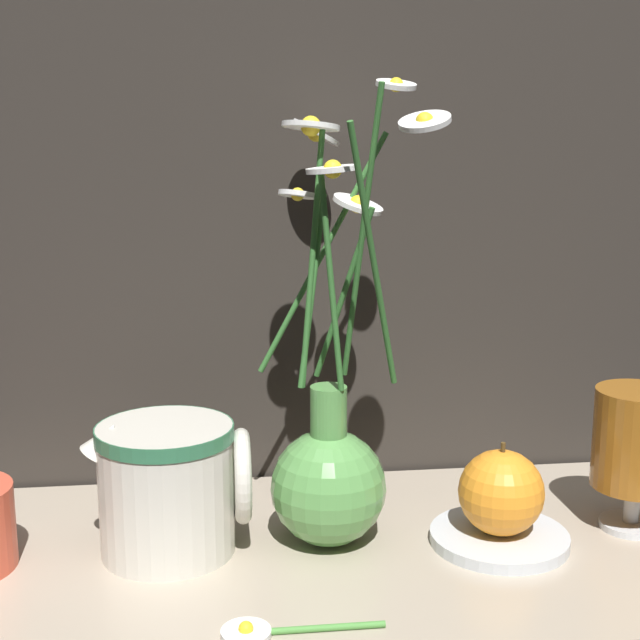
{
  "coord_description": "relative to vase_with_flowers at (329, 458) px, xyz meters",
  "views": [
    {
      "loc": [
        -0.08,
        -0.7,
        0.36
      ],
      "look_at": [
        0.0,
        0.0,
        0.21
      ],
      "focal_mm": 50.0,
      "sensor_mm": 36.0,
      "label": 1
    }
  ],
  "objects": [
    {
      "name": "ground_plane",
      "position": [
        -0.01,
        -0.01,
        -0.09
      ],
      "size": [
        6.0,
        6.0,
        0.0
      ],
      "primitive_type": "plane",
      "color": "black"
    },
    {
      "name": "shelf",
      "position": [
        -0.01,
        -0.01,
        -0.08
      ],
      "size": [
        0.72,
        0.34,
        0.01
      ],
      "color": "tan",
      "rests_on": "ground_plane"
    },
    {
      "name": "vase_with_flowers",
      "position": [
        0.0,
        0.0,
        0.0
      ],
      "size": [
        0.15,
        0.21,
        0.39
      ],
      "color": "#59994C",
      "rests_on": "shelf"
    },
    {
      "name": "ceramic_pitcher",
      "position": [
        -0.14,
        -0.0,
        -0.01
      ],
      "size": [
        0.14,
        0.12,
        0.12
      ],
      "color": "beige",
      "rests_on": "shelf"
    },
    {
      "name": "tea_glass",
      "position": [
        0.27,
        -0.01,
        0.0
      ],
      "size": [
        0.08,
        0.08,
        0.13
      ],
      "color": "silver",
      "rests_on": "shelf"
    },
    {
      "name": "saucer_plate",
      "position": [
        0.15,
        -0.02,
        -0.07
      ],
      "size": [
        0.12,
        0.12,
        0.01
      ],
      "color": "silver",
      "rests_on": "shelf"
    },
    {
      "name": "orange_fruit",
      "position": [
        0.15,
        -0.02,
        -0.03
      ],
      "size": [
        0.07,
        0.07,
        0.08
      ],
      "color": "orange",
      "rests_on": "saucer_plate"
    },
    {
      "name": "loose_daisy",
      "position": [
        -0.06,
        -0.14,
        -0.07
      ],
      "size": [
        0.12,
        0.04,
        0.01
      ],
      "color": "#4C8E3D",
      "rests_on": "shelf"
    }
  ]
}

